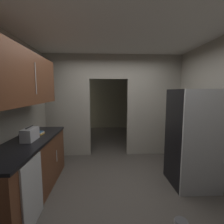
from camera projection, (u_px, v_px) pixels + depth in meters
The scene contains 10 objects.
ground at pixel (118, 188), 2.93m from camera, with size 20.00×20.00×0.00m, color #47423D.
kitchen_overhead_slab at pixel (117, 39), 3.09m from camera, with size 3.94×7.29×0.06m, color silver.
kitchen_partition at pixel (115, 103), 4.39m from camera, with size 3.54×0.12×2.65m.
adjoining_room_shell at pixel (110, 101), 6.66m from camera, with size 3.54×3.44×2.65m.
refrigerator at pixel (193, 138), 2.97m from camera, with size 0.74×0.78×1.74m.
lower_cabinet_run at pixel (29, 169), 2.67m from camera, with size 0.63×2.13×0.92m.
dishwasher at pixel (33, 192), 2.09m from camera, with size 0.02×0.56×0.86m.
upper_cabinet_counterside at pixel (23, 79), 2.49m from camera, with size 0.36×1.92×0.79m.
boombox at pixel (30, 134), 2.63m from camera, with size 0.18×0.35×0.23m.
book_stack at pixel (39, 133), 3.00m from camera, with size 0.14×0.17×0.06m.
Camera 1 is at (-0.24, -2.74, 1.70)m, focal length 26.56 mm.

